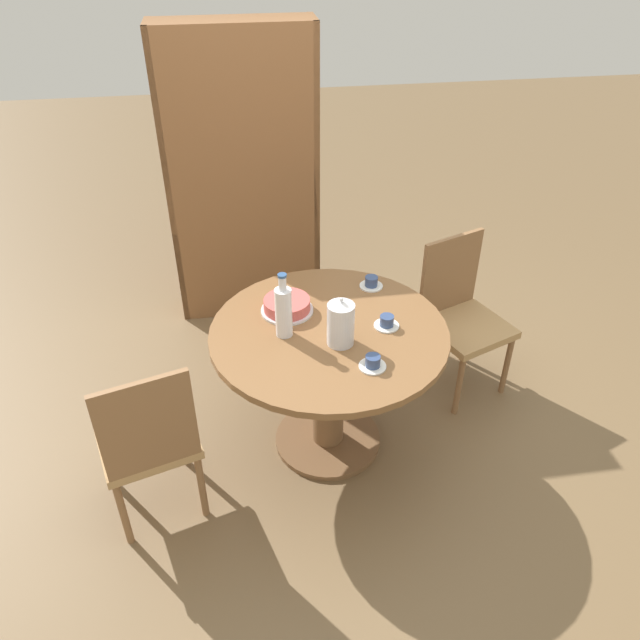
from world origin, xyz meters
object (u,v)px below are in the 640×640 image
at_px(chair_a, 461,313).
at_px(cup_b, 387,322).
at_px(bookshelf, 243,185).
at_px(chair_b, 148,439).
at_px(coffee_pot, 341,323).
at_px(cake_main, 287,306).
at_px(cup_a, 373,363).
at_px(water_bottle, 284,311).
at_px(cup_c, 371,283).

xyz_separation_m(chair_a, cup_b, (-0.55, -0.41, 0.29)).
xyz_separation_m(chair_a, bookshelf, (-1.16, 1.00, 0.44)).
xyz_separation_m(chair_b, coffee_pot, (0.90, 0.22, 0.38)).
xyz_separation_m(bookshelf, cake_main, (0.14, -1.21, -0.14)).
xyz_separation_m(coffee_pot, cake_main, (-0.22, 0.29, -0.08)).
xyz_separation_m(bookshelf, cup_a, (0.47, -1.70, -0.15)).
xyz_separation_m(chair_a, cup_a, (-0.69, -0.70, 0.29)).
xyz_separation_m(water_bottle, cake_main, (0.03, 0.19, -0.10)).
distance_m(chair_b, bookshelf, 1.86).
bearing_deg(chair_b, cake_main, -159.58).
bearing_deg(cake_main, cup_c, 19.10).
xyz_separation_m(chair_b, water_bottle, (0.65, 0.33, 0.40)).
distance_m(coffee_pot, water_bottle, 0.27).
height_order(chair_b, cup_c, chair_b).
bearing_deg(cup_c, water_bottle, -144.79).
distance_m(chair_a, chair_b, 1.85).
distance_m(cake_main, cup_a, 0.59).
bearing_deg(water_bottle, coffee_pot, -22.61).
bearing_deg(cup_a, cake_main, 123.52).
distance_m(cup_a, cup_b, 0.32).
bearing_deg(bookshelf, cake_main, 96.83).
bearing_deg(chair_b, cup_a, 164.87).
relative_size(chair_b, coffee_pot, 3.68).
distance_m(water_bottle, cup_c, 0.62).
xyz_separation_m(chair_a, coffee_pot, (-0.80, -0.51, 0.38)).
xyz_separation_m(bookshelf, water_bottle, (0.11, -1.40, -0.04)).
distance_m(coffee_pot, cup_c, 0.52).
bearing_deg(chair_b, coffee_pot, 177.27).
bearing_deg(coffee_pot, cake_main, 126.32).
xyz_separation_m(water_bottle, cup_c, (0.50, 0.35, -0.11)).
relative_size(chair_a, water_bottle, 2.77).
height_order(chair_b, cup_b, chair_b).
relative_size(coffee_pot, water_bottle, 0.75).
xyz_separation_m(chair_a, cake_main, (-1.01, -0.21, 0.30)).
bearing_deg(cake_main, coffee_pot, -53.68).
xyz_separation_m(chair_a, chair_b, (-1.70, -0.73, 0.00)).
height_order(chair_a, coffee_pot, coffee_pot).
bearing_deg(chair_b, bookshelf, -123.96).
height_order(water_bottle, cup_b, water_bottle).
relative_size(bookshelf, cup_b, 15.34).
height_order(coffee_pot, water_bottle, water_bottle).
xyz_separation_m(coffee_pot, water_bottle, (-0.25, 0.10, 0.02)).
distance_m(bookshelf, cake_main, 1.23).
height_order(coffee_pot, cup_c, coffee_pot).
height_order(cake_main, cup_b, cake_main).
bearing_deg(cup_c, cup_a, -102.03).
height_order(bookshelf, water_bottle, bookshelf).
bearing_deg(cake_main, bookshelf, 96.83).
xyz_separation_m(cake_main, cup_a, (0.32, -0.49, -0.01)).
bearing_deg(cake_main, cup_a, -56.48).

